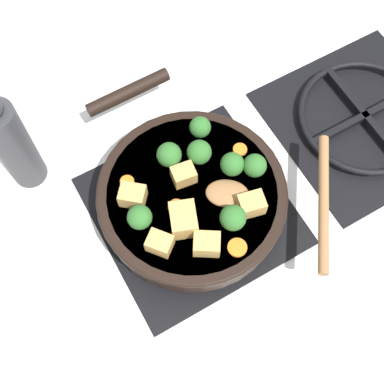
# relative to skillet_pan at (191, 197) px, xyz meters

# --- Properties ---
(ground_plane) EXTENTS (2.40, 2.40, 0.00)m
(ground_plane) POSITION_rel_skillet_pan_xyz_m (0.00, 0.00, -0.06)
(ground_plane) COLOR silver
(front_burner_grate) EXTENTS (0.31, 0.31, 0.03)m
(front_burner_grate) POSITION_rel_skillet_pan_xyz_m (0.00, 0.00, -0.04)
(front_burner_grate) COLOR black
(front_burner_grate) RESTS_ON ground_plane
(rear_burner_grate) EXTENTS (0.31, 0.31, 0.03)m
(rear_burner_grate) POSITION_rel_skillet_pan_xyz_m (0.00, 0.36, -0.04)
(rear_burner_grate) COLOR black
(rear_burner_grate) RESTS_ON ground_plane
(skillet_pan) EXTENTS (0.39, 0.30, 0.05)m
(skillet_pan) POSITION_rel_skillet_pan_xyz_m (0.00, 0.00, 0.00)
(skillet_pan) COLOR black
(skillet_pan) RESTS_ON front_burner_grate
(wooden_spoon) EXTENTS (0.22, 0.24, 0.02)m
(wooden_spoon) POSITION_rel_skillet_pan_xyz_m (0.08, 0.11, 0.03)
(wooden_spoon) COLOR olive
(wooden_spoon) RESTS_ON skillet_pan
(tofu_cube_center_large) EXTENTS (0.03, 0.04, 0.03)m
(tofu_cube_center_large) POSITION_rel_skillet_pan_xyz_m (-0.02, -0.00, 0.04)
(tofu_cube_center_large) COLOR tan
(tofu_cube_center_large) RESTS_ON skillet_pan
(tofu_cube_near_handle) EXTENTS (0.06, 0.05, 0.04)m
(tofu_cube_near_handle) POSITION_rel_skillet_pan_xyz_m (0.04, -0.04, 0.04)
(tofu_cube_near_handle) COLOR tan
(tofu_cube_near_handle) RESTS_ON skillet_pan
(tofu_cube_east_chunk) EXTENTS (0.05, 0.05, 0.03)m
(tofu_cube_east_chunk) POSITION_rel_skillet_pan_xyz_m (0.09, -0.03, 0.04)
(tofu_cube_east_chunk) COLOR tan
(tofu_cube_east_chunk) RESTS_ON skillet_pan
(tofu_cube_west_chunk) EXTENTS (0.04, 0.05, 0.03)m
(tofu_cube_west_chunk) POSITION_rel_skillet_pan_xyz_m (0.07, 0.07, 0.04)
(tofu_cube_west_chunk) COLOR tan
(tofu_cube_west_chunk) RESTS_ON skillet_pan
(tofu_cube_back_piece) EXTENTS (0.05, 0.05, 0.03)m
(tofu_cube_back_piece) POSITION_rel_skillet_pan_xyz_m (-0.03, -0.09, 0.04)
(tofu_cube_back_piece) COLOR tan
(tofu_cube_back_piece) RESTS_ON skillet_pan
(tofu_cube_front_piece) EXTENTS (0.05, 0.05, 0.03)m
(tofu_cube_front_piece) POSITION_rel_skillet_pan_xyz_m (0.06, -0.09, 0.04)
(tofu_cube_front_piece) COLOR tan
(tofu_cube_front_piece) RESTS_ON skillet_pan
(broccoli_floret_near_spoon) EXTENTS (0.04, 0.04, 0.05)m
(broccoli_floret_near_spoon) POSITION_rel_skillet_pan_xyz_m (-0.06, -0.01, 0.05)
(broccoli_floret_near_spoon) COLOR #709956
(broccoli_floret_near_spoon) RESTS_ON skillet_pan
(broccoli_floret_center_top) EXTENTS (0.04, 0.04, 0.05)m
(broccoli_floret_center_top) POSITION_rel_skillet_pan_xyz_m (-0.04, 0.04, 0.05)
(broccoli_floret_center_top) COLOR #709956
(broccoli_floret_center_top) RESTS_ON skillet_pan
(broccoli_floret_east_rim) EXTENTS (0.04, 0.04, 0.05)m
(broccoli_floret_east_rim) POSITION_rel_skillet_pan_xyz_m (0.01, -0.09, 0.05)
(broccoli_floret_east_rim) COLOR #709956
(broccoli_floret_east_rim) RESTS_ON skillet_pan
(broccoli_floret_west_rim) EXTENTS (0.04, 0.04, 0.05)m
(broccoli_floret_west_rim) POSITION_rel_skillet_pan_xyz_m (0.08, 0.03, 0.05)
(broccoli_floret_west_rim) COLOR #709956
(broccoli_floret_west_rim) RESTS_ON skillet_pan
(broccoli_floret_north_edge) EXTENTS (0.04, 0.04, 0.04)m
(broccoli_floret_north_edge) POSITION_rel_skillet_pan_xyz_m (0.02, 0.10, 0.05)
(broccoli_floret_north_edge) COLOR #709956
(broccoli_floret_north_edge) RESTS_ON skillet_pan
(broccoli_floret_south_cluster) EXTENTS (0.04, 0.04, 0.04)m
(broccoli_floret_south_cluster) POSITION_rel_skillet_pan_xyz_m (-0.08, 0.06, 0.05)
(broccoli_floret_south_cluster) COLOR #709956
(broccoli_floret_south_cluster) RESTS_ON skillet_pan
(broccoli_floret_mid_floret) EXTENTS (0.04, 0.04, 0.05)m
(broccoli_floret_mid_floret) POSITION_rel_skillet_pan_xyz_m (-0.00, 0.07, 0.05)
(broccoli_floret_mid_floret) COLOR #709956
(broccoli_floret_mid_floret) RESTS_ON skillet_pan
(carrot_slice_orange_thin) EXTENTS (0.02, 0.02, 0.01)m
(carrot_slice_orange_thin) POSITION_rel_skillet_pan_xyz_m (-0.06, -0.08, 0.03)
(carrot_slice_orange_thin) COLOR orange
(carrot_slice_orange_thin) RESTS_ON skillet_pan
(carrot_slice_near_center) EXTENTS (0.02, 0.02, 0.01)m
(carrot_slice_near_center) POSITION_rel_skillet_pan_xyz_m (-0.02, 0.10, 0.03)
(carrot_slice_near_center) COLOR orange
(carrot_slice_near_center) RESTS_ON skillet_pan
(carrot_slice_edge_slice) EXTENTS (0.03, 0.03, 0.01)m
(carrot_slice_edge_slice) POSITION_rel_skillet_pan_xyz_m (0.12, 0.01, 0.03)
(carrot_slice_edge_slice) COLOR orange
(carrot_slice_edge_slice) RESTS_ON skillet_pan
(carrot_slice_under_broccoli) EXTENTS (0.03, 0.03, 0.01)m
(carrot_slice_under_broccoli) POSITION_rel_skillet_pan_xyz_m (0.01, -0.03, 0.03)
(carrot_slice_under_broccoli) COLOR orange
(carrot_slice_under_broccoli) RESTS_ON skillet_pan
(pepper_mill) EXTENTS (0.06, 0.06, 0.23)m
(pepper_mill) POSITION_rel_skillet_pan_xyz_m (-0.20, -0.21, 0.05)
(pepper_mill) COLOR #333338
(pepper_mill) RESTS_ON ground_plane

